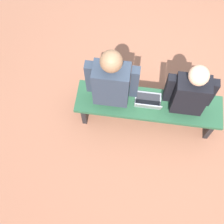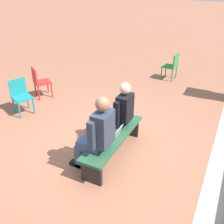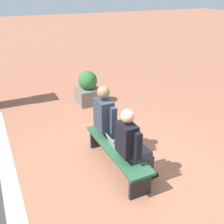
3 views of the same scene
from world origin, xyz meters
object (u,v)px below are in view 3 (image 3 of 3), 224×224
(person_adult, at_px, (109,120))
(planter, at_px, (88,89))
(bench, at_px, (117,151))
(laptop, at_px, (116,144))
(person_student, at_px, (132,144))

(person_adult, xyz_separation_m, planter, (2.51, -0.53, -0.32))
(bench, distance_m, planter, 3.03)
(bench, relative_size, laptop, 5.63)
(person_adult, bearing_deg, bench, 170.99)
(person_adult, relative_size, laptop, 4.48)
(laptop, bearing_deg, bench, -144.11)
(laptop, distance_m, planter, 3.02)
(person_student, relative_size, person_adult, 0.94)
(person_student, bearing_deg, planter, -9.00)
(person_student, height_order, person_adult, person_adult)
(person_adult, bearing_deg, person_student, 179.67)
(laptop, bearing_deg, planter, -11.77)
(person_student, xyz_separation_m, planter, (3.38, -0.54, -0.28))
(planter, bearing_deg, person_student, 171.00)
(planter, bearing_deg, laptop, 168.23)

